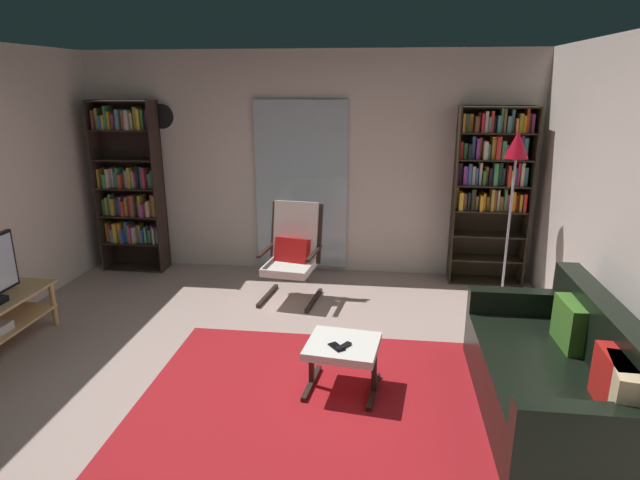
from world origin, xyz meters
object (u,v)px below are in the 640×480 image
bookshelf_near_tv (130,185)px  wall_clock (162,116)px  leather_sofa (559,377)px  tv_remote (344,346)px  ottoman (343,351)px  cell_phone (337,347)px  bookshelf_near_sofa (492,178)px  floor_lamp_by_shelf (516,160)px  lounge_armchair (293,249)px

bookshelf_near_tv → wall_clock: bearing=24.9°
leather_sofa → tv_remote: bearing=177.3°
ottoman → cell_phone: size_ratio=4.10×
bookshelf_near_sofa → ottoman: bearing=-120.0°
leather_sofa → ottoman: bearing=174.5°
bookshelf_near_tv → tv_remote: 3.81m
cell_phone → wall_clock: bearing=92.6°
tv_remote → bookshelf_near_tv: bearing=171.6°
bookshelf_near_tv → wall_clock: size_ratio=7.05×
tv_remote → floor_lamp_by_shelf: (1.51, 1.91, 1.11)m
bookshelf_near_sofa → floor_lamp_by_shelf: 0.73m
leather_sofa → tv_remote: (-1.48, 0.07, 0.10)m
lounge_armchair → ottoman: bearing=-68.9°
bookshelf_near_tv → ottoman: bearing=-41.3°
bookshelf_near_sofa → leather_sofa: bearing=-88.9°
ottoman → cell_phone: 0.12m
lounge_armchair → cell_phone: bearing=-70.8°
cell_phone → floor_lamp_by_shelf: 2.71m
lounge_armchair → cell_phone: lounge_armchair is taller
tv_remote → wall_clock: (-2.39, 2.69, 1.44)m
lounge_armchair → tv_remote: bearing=-69.3°
bookshelf_near_sofa → ottoman: size_ratio=3.49×
lounge_armchair → cell_phone: 1.96m
bookshelf_near_tv → tv_remote: bearing=-42.0°
wall_clock → leather_sofa: bearing=-35.5°
bookshelf_near_tv → wall_clock: (0.40, 0.18, 0.80)m
cell_phone → lounge_armchair: bearing=70.8°
floor_lamp_by_shelf → wall_clock: 4.00m
bookshelf_near_sofa → lounge_armchair: 2.35m
bookshelf_near_sofa → tv_remote: bookshelf_near_sofa is taller
leather_sofa → floor_lamp_by_shelf: 2.32m
floor_lamp_by_shelf → wall_clock: wall_clock is taller
cell_phone → floor_lamp_by_shelf: bearing=12.5°
floor_lamp_by_shelf → bookshelf_near_sofa: bearing=97.0°
lounge_armchair → tv_remote: (0.69, -1.84, -0.13)m
ottoman → wall_clock: bearing=132.3°
cell_phone → ottoman: bearing=26.8°
floor_lamp_by_shelf → bookshelf_near_tv: bearing=172.1°
bookshelf_near_tv → floor_lamp_by_shelf: bookshelf_near_tv is taller
lounge_armchair → wall_clock: wall_clock is taller
leather_sofa → floor_lamp_by_shelf: (0.03, 1.98, 1.21)m
lounge_armchair → cell_phone: (0.64, -1.85, -0.13)m
ottoman → bookshelf_near_sofa: bearing=60.0°
lounge_armchair → leather_sofa: bearing=-41.3°
tv_remote → wall_clock: bearing=165.3°
ottoman → leather_sofa: bearing=-5.5°
wall_clock → ottoman: bearing=-47.7°
bookshelf_near_tv → leather_sofa: bearing=-31.1°
cell_phone → wall_clock: 3.86m
wall_clock → lounge_armchair: bearing=-26.7°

